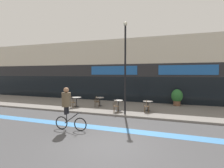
% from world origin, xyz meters
% --- Properties ---
extents(ground_plane, '(120.00, 120.00, 0.00)m').
position_xyz_m(ground_plane, '(0.00, 0.00, 0.00)').
color(ground_plane, '#424244').
extents(sidewalk_slab, '(40.00, 5.50, 0.12)m').
position_xyz_m(sidewalk_slab, '(0.00, 7.25, 0.06)').
color(sidewalk_slab, slate).
rests_on(sidewalk_slab, ground).
extents(storefront_facade, '(40.00, 4.06, 6.16)m').
position_xyz_m(storefront_facade, '(0.00, 11.97, 3.06)').
color(storefront_facade, beige).
rests_on(storefront_facade, ground).
extents(bike_lane_stripe, '(36.00, 0.70, 0.01)m').
position_xyz_m(bike_lane_stripe, '(0.00, 1.95, 0.00)').
color(bike_lane_stripe, '#3D7AB7').
rests_on(bike_lane_stripe, ground).
extents(bistro_table_0, '(0.76, 0.76, 0.77)m').
position_xyz_m(bistro_table_0, '(-5.16, 6.09, 0.68)').
color(bistro_table_0, black).
rests_on(bistro_table_0, sidewalk_slab).
extents(bistro_table_1, '(0.70, 0.70, 0.72)m').
position_xyz_m(bistro_table_1, '(-3.49, 7.00, 0.63)').
color(bistro_table_1, black).
rests_on(bistro_table_1, sidewalk_slab).
extents(bistro_table_2, '(0.64, 0.64, 0.77)m').
position_xyz_m(bistro_table_2, '(-1.46, 5.70, 0.66)').
color(bistro_table_2, black).
rests_on(bistro_table_2, sidewalk_slab).
extents(bistro_table_3, '(0.70, 0.70, 0.72)m').
position_xyz_m(bistro_table_3, '(0.55, 6.38, 0.63)').
color(bistro_table_3, black).
rests_on(bistro_table_3, sidewalk_slab).
extents(cafe_chair_0_near, '(0.42, 0.58, 0.90)m').
position_xyz_m(cafe_chair_0_near, '(-5.17, 5.46, 0.64)').
color(cafe_chair_0_near, '#4C3823').
rests_on(cafe_chair_0_near, sidewalk_slab).
extents(cafe_chair_1_near, '(0.45, 0.60, 0.90)m').
position_xyz_m(cafe_chair_1_near, '(-3.48, 6.38, 0.64)').
color(cafe_chair_1_near, '#4C3823').
rests_on(cafe_chair_1_near, sidewalk_slab).
extents(cafe_chair_2_near, '(0.43, 0.59, 0.90)m').
position_xyz_m(cafe_chair_2_near, '(-1.45, 5.08, 0.64)').
color(cafe_chair_2_near, '#4C3823').
rests_on(cafe_chair_2_near, sidewalk_slab).
extents(cafe_chair_3_near, '(0.41, 0.58, 0.90)m').
position_xyz_m(cafe_chair_3_near, '(0.55, 5.75, 0.64)').
color(cafe_chair_3_near, '#4C3823').
rests_on(cafe_chair_3_near, sidewalk_slab).
extents(planter_pot, '(0.92, 0.92, 1.38)m').
position_xyz_m(planter_pot, '(2.55, 9.32, 0.87)').
color(planter_pot, brown).
rests_on(planter_pot, sidewalk_slab).
extents(lamp_post, '(0.26, 0.26, 6.03)m').
position_xyz_m(lamp_post, '(-0.75, 4.89, 3.55)').
color(lamp_post, black).
rests_on(lamp_post, sidewalk_slab).
extents(cyclist_0, '(1.69, 0.53, 2.13)m').
position_xyz_m(cyclist_0, '(-2.68, 1.11, 1.25)').
color(cyclist_0, black).
rests_on(cyclist_0, ground).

